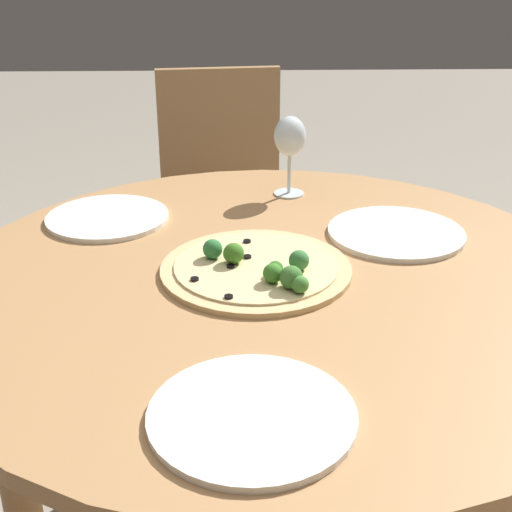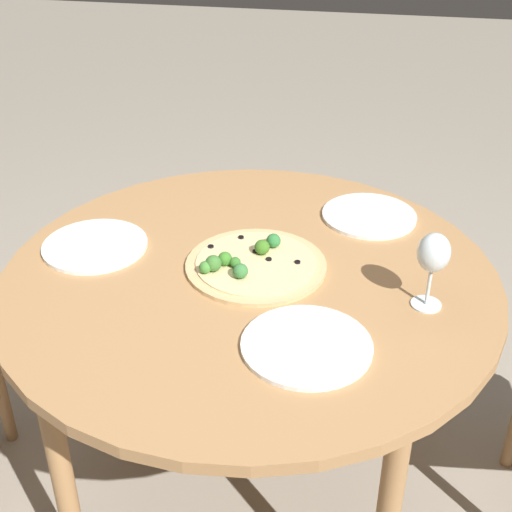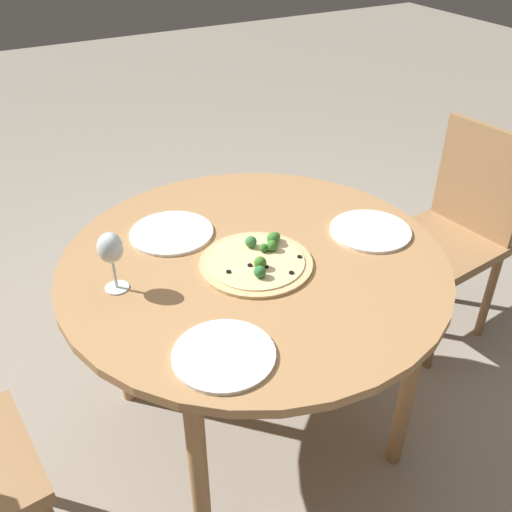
{
  "view_description": "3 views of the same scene",
  "coord_description": "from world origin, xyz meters",
  "px_view_note": "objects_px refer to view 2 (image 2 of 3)",
  "views": [
    {
      "loc": [
        0.06,
        1.09,
        1.29
      ],
      "look_at": [
        0.03,
        -0.01,
        0.78
      ],
      "focal_mm": 50.0,
      "sensor_mm": 36.0,
      "label": 1
    },
    {
      "loc": [
        -1.35,
        -0.27,
        1.64
      ],
      "look_at": [
        0.03,
        -0.01,
        0.78
      ],
      "focal_mm": 50.0,
      "sensor_mm": 36.0,
      "label": 2
    },
    {
      "loc": [
        1.22,
        -0.66,
        1.69
      ],
      "look_at": [
        0.03,
        -0.01,
        0.78
      ],
      "focal_mm": 40.0,
      "sensor_mm": 36.0,
      "label": 3
    }
  ],
  "objects_px": {
    "plate_near": "(95,246)",
    "plate_side": "(369,216)",
    "wine_glass": "(433,255)",
    "pizza": "(253,263)",
    "plate_far": "(307,345)"
  },
  "relations": [
    {
      "from": "plate_far",
      "to": "plate_side",
      "type": "xyz_separation_m",
      "value": [
        0.57,
        -0.09,
        0.0
      ]
    },
    {
      "from": "plate_far",
      "to": "plate_side",
      "type": "distance_m",
      "value": 0.58
    },
    {
      "from": "plate_side",
      "to": "plate_far",
      "type": "bearing_deg",
      "value": 170.6
    },
    {
      "from": "plate_side",
      "to": "wine_glass",
      "type": "bearing_deg",
      "value": -159.6
    },
    {
      "from": "pizza",
      "to": "plate_far",
      "type": "xyz_separation_m",
      "value": [
        -0.27,
        -0.16,
        -0.01
      ]
    },
    {
      "from": "plate_far",
      "to": "wine_glass",
      "type": "bearing_deg",
      "value": -50.92
    },
    {
      "from": "pizza",
      "to": "plate_side",
      "type": "distance_m",
      "value": 0.39
    },
    {
      "from": "plate_near",
      "to": "plate_side",
      "type": "height_order",
      "value": "same"
    },
    {
      "from": "plate_near",
      "to": "plate_far",
      "type": "bearing_deg",
      "value": -117.53
    },
    {
      "from": "plate_near",
      "to": "plate_side",
      "type": "xyz_separation_m",
      "value": [
        0.28,
        -0.65,
        0.0
      ]
    },
    {
      "from": "wine_glass",
      "to": "plate_near",
      "type": "xyz_separation_m",
      "value": [
        0.1,
        0.79,
        -0.12
      ]
    },
    {
      "from": "plate_near",
      "to": "wine_glass",
      "type": "bearing_deg",
      "value": -97.15
    },
    {
      "from": "wine_glass",
      "to": "plate_side",
      "type": "xyz_separation_m",
      "value": [
        0.38,
        0.14,
        -0.12
      ]
    },
    {
      "from": "pizza",
      "to": "wine_glass",
      "type": "height_order",
      "value": "wine_glass"
    },
    {
      "from": "pizza",
      "to": "plate_near",
      "type": "bearing_deg",
      "value": 87.39
    }
  ]
}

